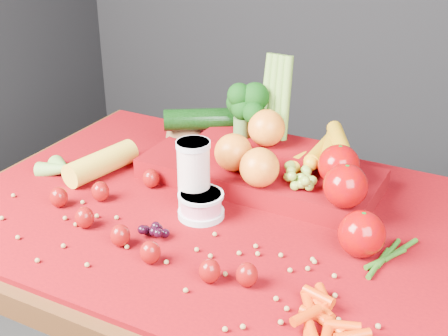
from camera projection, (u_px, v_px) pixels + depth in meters
The scene contains 12 objects.
table at pixel (220, 254), 1.32m from camera, with size 1.10×0.80×0.75m.
red_cloth at pixel (219, 213), 1.28m from camera, with size 1.05×0.75×0.01m, color #770308.
milk_glass at pixel (194, 173), 1.25m from camera, with size 0.07×0.07×0.15m.
yogurt_bowl at pixel (201, 204), 1.24m from camera, with size 0.09×0.09×0.05m.
strawberry_scatter at pixel (129, 216), 1.21m from camera, with size 0.54×0.28×0.05m.
dark_grape_cluster at pixel (156, 230), 1.18m from camera, with size 0.06×0.05×0.03m, color black, non-canonical shape.
soybean_scatter at pixel (166, 258), 1.11m from camera, with size 0.84×0.24×0.01m, color #9E7F44, non-canonical shape.
corn_ear at pixel (76, 167), 1.40m from camera, with size 0.22×0.25×0.06m.
potato at pixel (185, 138), 1.52m from camera, with size 0.10×0.07×0.07m, color brown.
baby_carrot_pile at pixel (332, 318), 0.95m from camera, with size 0.17×0.17×0.03m, color red, non-canonical shape.
green_bean_pile at pixel (391, 257), 1.12m from camera, with size 0.14×0.12×0.01m, color #235613, non-canonical shape.
produce_mound at pixel (272, 160), 1.34m from camera, with size 0.60×0.39×0.27m.
Camera 1 is at (0.53, -0.97, 1.40)m, focal length 50.00 mm.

